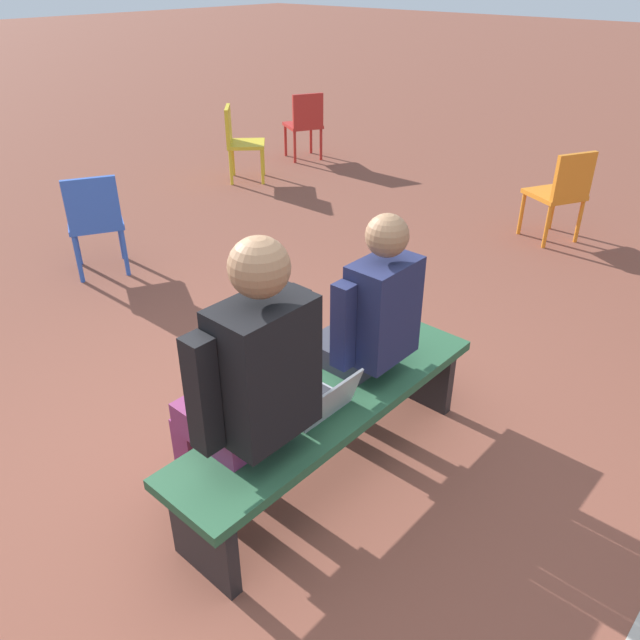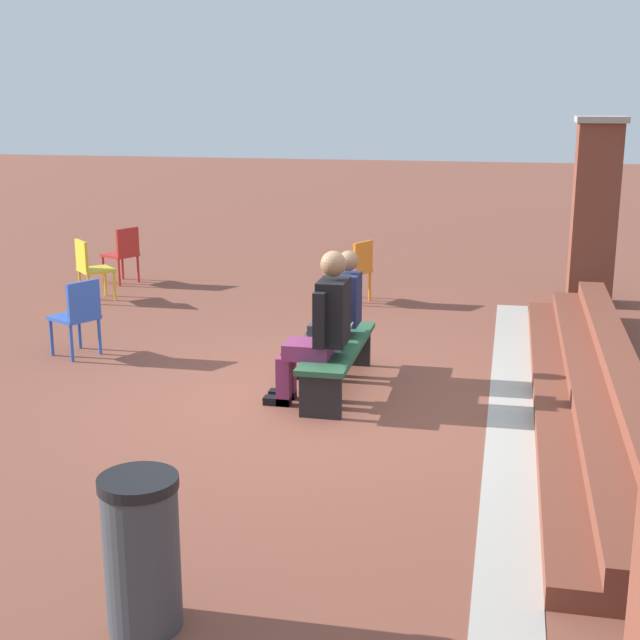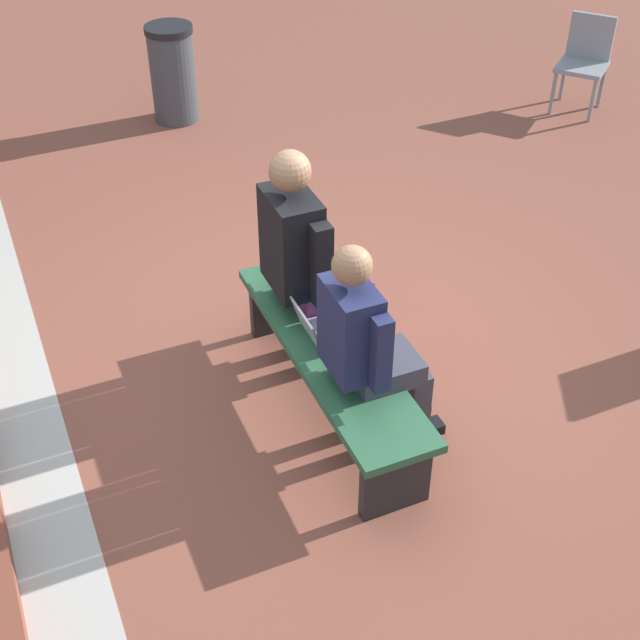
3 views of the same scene
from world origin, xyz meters
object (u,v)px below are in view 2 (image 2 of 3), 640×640
object	(u,v)px
bench	(338,354)
person_student	(338,311)
laptop	(337,342)
person_adult	(321,325)
plastic_chair_by_pillar	(90,266)
litter_bin	(142,553)
plastic_chair_mid_courtyard	(78,313)
plastic_chair_far_right	(123,251)
plastic_chair_foreground	(356,267)

from	to	relation	value
bench	person_student	size ratio (longest dim) A/B	1.39
bench	laptop	world-z (taller)	laptop
bench	person_adult	world-z (taller)	person_adult
bench	laptop	distance (m)	0.18
plastic_chair_by_pillar	laptop	bearing A→B (deg)	52.44
plastic_chair_by_pillar	litter_bin	world-z (taller)	litter_bin
laptop	plastic_chair_mid_courtyard	xyz separation A→B (m)	(-0.60, -2.94, -0.02)
plastic_chair_far_right	bench	bearing A→B (deg)	44.32
plastic_chair_far_right	plastic_chair_mid_courtyard	xyz separation A→B (m)	(3.64, 1.12, 0.00)
person_student	plastic_chair_foreground	xyz separation A→B (m)	(-3.34, -0.39, -0.22)
plastic_chair_by_pillar	plastic_chair_mid_courtyard	xyz separation A→B (m)	(2.49, 1.08, 0.00)
laptop	plastic_chair_far_right	world-z (taller)	plastic_chair_far_right
plastic_chair_far_right	litter_bin	xyz separation A→B (m)	(8.21, 3.79, -0.05)
plastic_chair_by_pillar	plastic_chair_far_right	bearing A→B (deg)	-177.96
bench	plastic_chair_far_right	world-z (taller)	plastic_chair_far_right
plastic_chair_by_pillar	litter_bin	distance (m)	7.99
bench	plastic_chair_by_pillar	bearing A→B (deg)	-126.72
bench	plastic_chair_by_pillar	distance (m)	5.00
person_student	plastic_chair_mid_courtyard	distance (m)	2.88
person_adult	plastic_chair_foreground	bearing A→B (deg)	-174.64
plastic_chair_foreground	litter_bin	bearing A→B (deg)	1.46
person_student	laptop	world-z (taller)	person_student
person_student	plastic_chair_by_pillar	distance (m)	4.77
person_adult	plastic_chair_foreground	distance (m)	4.13
plastic_chair_by_pillar	litter_bin	bearing A→B (deg)	27.96
person_student	plastic_chair_by_pillar	world-z (taller)	person_student
laptop	litter_bin	world-z (taller)	litter_bin
person_adult	laptop	xyz separation A→B (m)	(-0.35, 0.08, -0.25)
plastic_chair_far_right	plastic_chair_foreground	xyz separation A→B (m)	(0.49, 3.59, 0.00)
person_adult	plastic_chair_by_pillar	distance (m)	5.23
bench	plastic_chair_far_right	xyz separation A→B (m)	(-4.14, -4.05, 0.13)
plastic_chair_mid_courtyard	plastic_chair_far_right	bearing A→B (deg)	-162.92
person_student	person_adult	distance (m)	0.77
plastic_chair_foreground	plastic_chair_mid_courtyard	distance (m)	4.00
person_adult	litter_bin	xyz separation A→B (m)	(3.61, -0.19, -0.32)
plastic_chair_far_right	plastic_chair_mid_courtyard	distance (m)	3.81
person_student	laptop	bearing A→B (deg)	10.38
bench	plastic_chair_mid_courtyard	distance (m)	2.97
person_adult	bench	bearing A→B (deg)	170.94
plastic_chair_far_right	litter_bin	size ratio (longest dim) A/B	0.98
plastic_chair_far_right	laptop	bearing A→B (deg)	43.72
plastic_chair_far_right	person_student	bearing A→B (deg)	46.14
bench	litter_bin	world-z (taller)	litter_bin
person_adult	plastic_chair_mid_courtyard	bearing A→B (deg)	-108.48
plastic_chair_mid_courtyard	litter_bin	world-z (taller)	litter_bin
bench	plastic_chair_by_pillar	size ratio (longest dim) A/B	2.14
person_student	plastic_chair_by_pillar	bearing A→B (deg)	-124.13
person_student	litter_bin	xyz separation A→B (m)	(4.38, -0.20, -0.27)
laptop	plastic_chair_far_right	xyz separation A→B (m)	(-4.24, -4.06, -0.02)
plastic_chair_by_pillar	plastic_chair_foreground	bearing A→B (deg)	100.61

